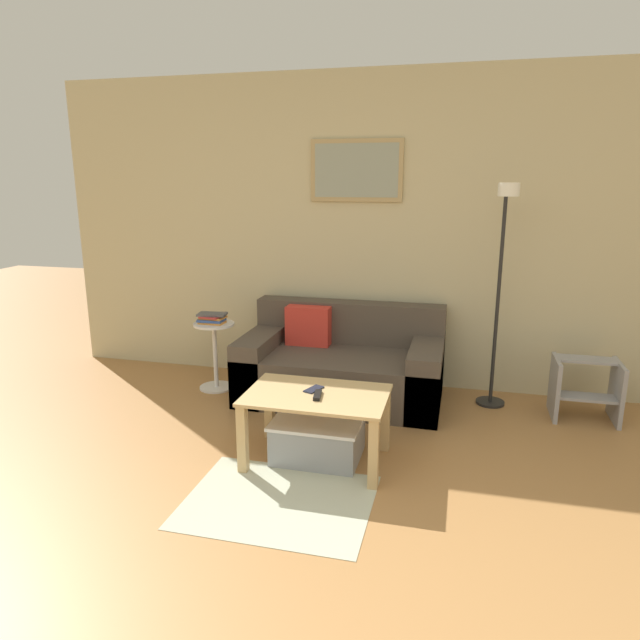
# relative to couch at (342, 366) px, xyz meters

# --- Properties ---
(wall_back) EXTENTS (5.60, 0.09, 2.55)m
(wall_back) POSITION_rel_couch_xyz_m (0.19, 0.45, 1.02)
(wall_back) COLOR #C6BC93
(wall_back) RESTS_ON ground_plane
(area_rug) EXTENTS (1.01, 0.79, 0.01)m
(area_rug) POSITION_rel_couch_xyz_m (-0.01, -1.60, -0.26)
(area_rug) COLOR #B2B79E
(area_rug) RESTS_ON ground_plane
(couch) EXTENTS (1.56, 0.86, 0.72)m
(couch) POSITION_rel_couch_xyz_m (0.00, 0.00, 0.00)
(couch) COLOR #4C4238
(couch) RESTS_ON ground_plane
(coffee_table) EXTENTS (0.86, 0.56, 0.44)m
(coffee_table) POSITION_rel_couch_xyz_m (0.07, -1.09, 0.10)
(coffee_table) COLOR tan
(coffee_table) RESTS_ON ground_plane
(storage_bin) EXTENTS (0.55, 0.44, 0.26)m
(storage_bin) POSITION_rel_couch_xyz_m (0.07, -1.05, -0.13)
(storage_bin) COLOR gray
(storage_bin) RESTS_ON ground_plane
(floor_lamp) EXTENTS (0.22, 0.43, 1.69)m
(floor_lamp) POSITION_rel_couch_xyz_m (1.16, 0.03, 0.78)
(floor_lamp) COLOR black
(floor_lamp) RESTS_ON ground_plane
(side_table) EXTENTS (0.33, 0.33, 0.56)m
(side_table) POSITION_rel_couch_xyz_m (-1.06, -0.07, 0.08)
(side_table) COLOR white
(side_table) RESTS_ON ground_plane
(book_stack) EXTENTS (0.24, 0.18, 0.08)m
(book_stack) POSITION_rel_couch_xyz_m (-1.07, -0.07, 0.35)
(book_stack) COLOR #D18438
(book_stack) RESTS_ON side_table
(remote_control) EXTENTS (0.06, 0.15, 0.02)m
(remote_control) POSITION_rel_couch_xyz_m (0.09, -1.14, 0.20)
(remote_control) COLOR black
(remote_control) RESTS_ON coffee_table
(cell_phone) EXTENTS (0.11, 0.15, 0.01)m
(cell_phone) POSITION_rel_couch_xyz_m (0.04, -1.03, 0.19)
(cell_phone) COLOR #1E2338
(cell_phone) RESTS_ON coffee_table
(step_stool) EXTENTS (0.45, 0.36, 0.44)m
(step_stool) POSITION_rel_couch_xyz_m (1.81, 0.02, -0.02)
(step_stool) COLOR #99999E
(step_stool) RESTS_ON ground_plane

